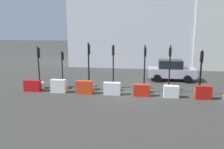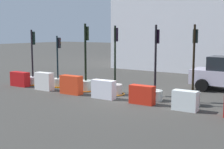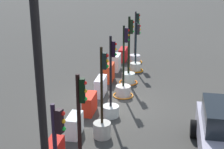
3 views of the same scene
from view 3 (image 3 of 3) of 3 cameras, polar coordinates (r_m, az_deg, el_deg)
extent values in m
plane|color=#393834|center=(14.50, 0.17, -5.28)|extent=(120.00, 120.00, 0.00)
cylinder|color=silver|center=(20.55, 3.94, 2.74)|extent=(0.66, 0.66, 0.46)
cylinder|color=black|center=(20.17, 4.03, 7.01)|extent=(0.10, 0.10, 2.66)
cube|color=black|center=(20.01, 4.46, 9.41)|extent=(0.17, 0.17, 0.74)
sphere|color=red|center=(19.97, 4.75, 10.09)|extent=(0.10, 0.10, 0.10)
sphere|color=orange|center=(20.00, 4.73, 9.40)|extent=(0.10, 0.10, 0.10)
sphere|color=green|center=(20.05, 4.71, 8.70)|extent=(0.10, 0.10, 0.10)
torus|color=orange|center=(20.61, 3.92, 2.21)|extent=(0.93, 0.93, 0.06)
cylinder|color=silver|center=(18.90, 4.03, 1.30)|extent=(0.60, 0.60, 0.47)
cylinder|color=black|center=(18.53, 4.13, 5.42)|extent=(0.09, 0.09, 2.33)
cube|color=black|center=(18.33, 4.54, 7.75)|extent=(0.18, 0.18, 0.57)
sphere|color=red|center=(18.26, 4.83, 8.32)|extent=(0.10, 0.10, 0.10)
sphere|color=orange|center=(18.30, 4.82, 7.73)|extent=(0.10, 0.10, 0.10)
sphere|color=green|center=(18.34, 4.80, 7.15)|extent=(0.10, 0.10, 0.10)
torus|color=orange|center=(18.96, 4.02, 0.74)|extent=(0.90, 0.90, 0.07)
cylinder|color=silver|center=(17.00, 2.83, -0.60)|extent=(0.67, 0.67, 0.54)
cylinder|color=black|center=(16.51, 2.93, 5.00)|extent=(0.11, 0.11, 2.88)
cube|color=black|center=(16.28, 3.41, 8.21)|extent=(0.16, 0.15, 0.70)
sphere|color=red|center=(16.22, 3.72, 9.00)|extent=(0.09, 0.09, 0.09)
sphere|color=orange|center=(16.26, 3.70, 8.20)|extent=(0.09, 0.09, 0.09)
sphere|color=green|center=(16.30, 3.68, 7.39)|extent=(0.09, 0.09, 0.09)
torus|color=orange|center=(17.08, 2.82, -1.34)|extent=(0.96, 0.96, 0.07)
cylinder|color=beige|center=(15.36, 1.94, -2.84)|extent=(0.69, 0.69, 0.50)
cylinder|color=black|center=(14.83, 2.01, 3.09)|extent=(0.09, 0.09, 2.80)
cube|color=black|center=(14.59, 2.51, 6.78)|extent=(0.17, 0.16, 0.64)
sphere|color=red|center=(14.55, 2.86, 7.60)|extent=(0.09, 0.09, 0.09)
sphere|color=orange|center=(14.60, 2.85, 6.77)|extent=(0.09, 0.09, 0.09)
sphere|color=green|center=(14.64, 2.83, 5.96)|extent=(0.09, 0.09, 0.09)
torus|color=orange|center=(15.44, 1.93, -3.59)|extent=(0.96, 0.96, 0.06)
cylinder|color=silver|center=(13.41, -0.23, -6.31)|extent=(0.67, 0.67, 0.45)
cylinder|color=black|center=(12.80, -0.24, 0.41)|extent=(0.10, 0.10, 2.86)
cube|color=black|center=(12.50, 0.26, 4.40)|extent=(0.17, 0.15, 0.60)
sphere|color=red|center=(12.42, 0.63, 5.26)|extent=(0.10, 0.10, 0.10)
sphere|color=orange|center=(12.47, 0.62, 4.37)|extent=(0.10, 0.10, 0.10)
sphere|color=green|center=(12.52, 0.62, 3.48)|extent=(0.10, 0.10, 0.10)
cylinder|color=#B6B1A6|center=(11.91, -1.72, -9.49)|extent=(0.63, 0.63, 0.56)
cylinder|color=black|center=(11.22, -1.80, -2.04)|extent=(0.09, 0.09, 2.75)
cube|color=black|center=(10.90, -1.26, 2.36)|extent=(0.18, 0.14, 0.55)
sphere|color=red|center=(10.84, -0.83, 3.27)|extent=(0.11, 0.11, 0.11)
sphere|color=orange|center=(10.89, -0.83, 2.34)|extent=(0.11, 0.11, 0.11)
sphere|color=green|center=(10.94, -0.82, 1.41)|extent=(0.11, 0.11, 0.11)
cylinder|color=black|center=(9.58, -5.71, -7.17)|extent=(0.12, 0.12, 2.55)
cube|color=black|center=(9.19, -5.13, -2.76)|extent=(0.19, 0.18, 0.70)
sphere|color=red|center=(9.06, -4.65, -1.47)|extent=(0.11, 0.11, 0.11)
sphere|color=orange|center=(9.15, -4.61, -2.84)|extent=(0.11, 0.11, 0.11)
sphere|color=green|center=(9.24, -4.57, -4.19)|extent=(0.11, 0.11, 0.11)
cube|color=black|center=(7.50, -9.06, -7.93)|extent=(0.19, 0.18, 0.57)
sphere|color=red|center=(7.40, -8.42, -6.63)|extent=(0.10, 0.10, 0.10)
sphere|color=orange|center=(7.49, -8.35, -7.94)|extent=(0.10, 0.10, 0.10)
sphere|color=green|center=(7.57, -8.28, -9.23)|extent=(0.10, 0.10, 0.10)
cube|color=red|center=(20.79, 1.92, 3.45)|extent=(1.17, 0.46, 0.80)
cube|color=white|center=(18.92, 0.72, 2.08)|extent=(1.05, 0.44, 0.92)
cube|color=red|center=(17.18, -0.54, 0.29)|extent=(1.15, 0.46, 0.91)
cube|color=white|center=(15.43, -1.94, -2.05)|extent=(1.13, 0.42, 0.85)
cube|color=red|center=(13.67, -3.85, -5.07)|extent=(1.08, 0.43, 0.79)
cube|color=silver|center=(12.04, -6.47, -8.69)|extent=(0.97, 0.45, 0.78)
cylinder|color=black|center=(12.24, 13.97, -9.04)|extent=(0.65, 0.29, 0.64)
cylinder|color=black|center=(6.07, -11.46, -12.42)|extent=(0.14, 0.14, 5.65)
camera|label=1|loc=(21.91, -46.69, 9.39)|focal=37.44mm
camera|label=2|loc=(16.24, -55.80, 0.12)|focal=50.81mm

